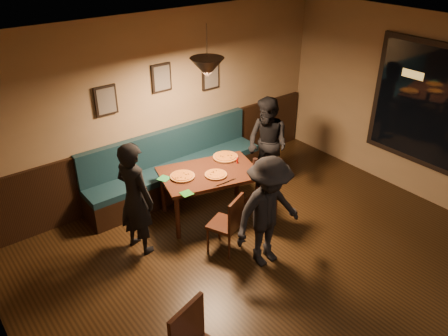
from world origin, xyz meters
The scene contains 23 objects.
floor centered at (0.00, 0.00, 0.00)m, with size 7.00×7.00×0.00m, color black.
ceiling centered at (0.00, 0.00, 2.80)m, with size 7.00×7.00×0.00m, color silver.
wall_back centered at (0.00, 3.50, 1.40)m, with size 6.00×6.00×0.00m, color #8C704F.
wainscot centered at (0.00, 3.47, 0.50)m, with size 5.88×0.06×1.00m, color black.
booth_bench centered at (0.00, 3.20, 0.50)m, with size 3.00×0.60×1.00m, color #0F232D, non-canonical shape.
picture_left centered at (-0.90, 3.47, 1.70)m, with size 0.32×0.04×0.42m, color black.
picture_center centered at (0.00, 3.47, 1.85)m, with size 0.32×0.04×0.42m, color black.
picture_right centered at (0.90, 3.47, 1.70)m, with size 0.32×0.04×0.42m, color black.
pendant_lamp centered at (0.04, 2.36, 2.25)m, with size 0.44×0.44×0.25m, color black.
dining_table centered at (0.04, 2.36, 0.37)m, with size 1.37×0.88×0.73m, color black.
chair_near_left centered at (-0.28, 1.59, 0.42)m, with size 0.37×0.37×0.84m, color black, non-canonical shape.
chair_near_right centered at (0.50, 1.73, 0.42)m, with size 0.37×0.37×0.85m, color black, non-canonical shape.
diner_left centered at (-1.16, 2.31, 0.78)m, with size 0.57×0.38×1.57m, color black.
diner_right centered at (1.27, 2.48, 0.76)m, with size 0.74×0.58×1.53m, color black.
diner_front centered at (0.00, 1.08, 0.75)m, with size 0.97×0.56×1.50m, color black.
pizza_a centered at (-0.35, 2.46, 0.75)m, with size 0.35×0.35×0.04m, color #C35E24.
pizza_b centered at (0.05, 2.22, 0.75)m, with size 0.31×0.31×0.04m, color gold.
pizza_c centered at (0.49, 2.55, 0.76)m, with size 0.38×0.38×0.04m, color gold.
soda_glass centered at (0.64, 2.05, 0.81)m, with size 0.07×0.07×0.15m, color black.
tabasco_bottle centered at (0.52, 2.32, 0.79)m, with size 0.03×0.03×0.11m, color #960A05.
napkin_a centered at (-0.57, 2.59, 0.74)m, with size 0.15×0.15×0.01m, color #1E7237.
napkin_b centered at (-0.54, 2.07, 0.74)m, with size 0.15×0.15×0.01m, color #1C6C1D.
cutlery_set centered at (0.03, 1.98, 0.74)m, with size 0.02×0.21×0.00m, color silver.
Camera 1 is at (-3.20, -2.17, 3.87)m, focal length 35.89 mm.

